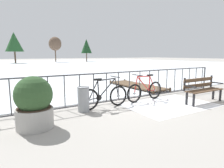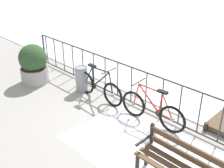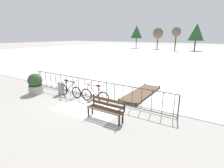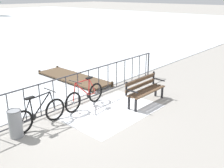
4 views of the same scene
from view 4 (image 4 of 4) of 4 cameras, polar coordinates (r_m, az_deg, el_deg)
The scene contains 8 objects.
ground_plane at distance 8.54m, azimuth -9.64°, elevation -5.19°, with size 160.00×160.00×0.00m, color #9E9991.
snow_patch at distance 8.22m, azimuth -0.09°, elevation -5.87°, with size 2.98×2.03×0.01m, color white.
railing_fence at distance 8.33m, azimuth -9.85°, elevation -1.67°, with size 9.06×0.06×1.07m.
bicycle_near_railing at distance 8.43m, azimuth -5.91°, elevation -2.62°, with size 1.71×0.52×0.97m.
bicycle_second at distance 7.43m, azimuth -15.50°, elevation -6.38°, with size 1.71×0.52×0.97m.
park_bench at distance 8.72m, azimuth 7.01°, elevation -0.91°, with size 1.60×0.49×0.89m.
trash_bin at distance 7.12m, azimuth -20.22°, elevation -8.02°, with size 0.35×0.35×0.73m.
wooden_dock at distance 11.17m, azimuth -8.36°, elevation 1.41°, with size 1.10×3.60×0.20m.
Camera 4 is at (-4.77, -6.18, 3.48)m, focal length 42.21 mm.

